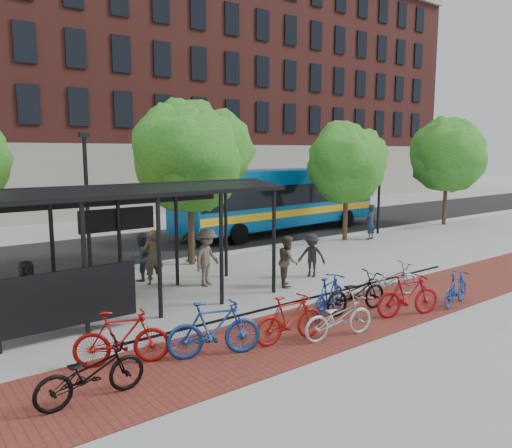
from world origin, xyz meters
TOP-DOWN VIEW (x-y plane):
  - ground at (0.00, 0.00)m, footprint 160.00×160.00m
  - asphalt_street at (0.00, 8.00)m, footprint 160.00×8.00m
  - curb at (0.00, 4.00)m, footprint 160.00×0.25m
  - brick_strip at (-2.00, -5.00)m, footprint 24.00×3.00m
  - bike_rack_rail at (-3.30, -4.10)m, footprint 12.00×0.05m
  - building_brick at (10.00, 26.00)m, footprint 55.00×14.00m
  - bus_shelter at (-8.13, -0.48)m, footprint 10.60×3.07m
  - tree_b at (-2.90, 3.35)m, footprint 5.15×4.20m
  - tree_c at (6.09, 3.35)m, footprint 4.66×3.80m
  - tree_d at (15.10, 3.35)m, footprint 5.39×4.40m
  - lamp_post_left at (-7.00, 3.60)m, footprint 0.35×0.20m
  - lamp_post_right at (9.00, 3.60)m, footprint 0.35×0.20m
  - bus at (5.00, 7.25)m, footprint 13.12×3.72m
  - bike_0 at (-10.11, -5.24)m, footprint 2.04×0.74m
  - bike_1 at (-9.05, -4.13)m, footprint 2.06×1.32m
  - bike_3 at (-7.26, -4.93)m, footprint 2.17×1.30m
  - bike_5 at (-5.38, -5.31)m, footprint 1.95×0.76m
  - bike_6 at (-4.27, -5.84)m, footprint 2.05×1.00m
  - bike_7 at (-3.35, -4.62)m, footprint 2.01×1.20m
  - bike_8 at (-2.45, -4.79)m, footprint 2.19×0.94m
  - bike_9 at (-1.58, -5.89)m, footprint 2.02×1.15m
  - bike_10 at (-0.46, -4.44)m, footprint 2.15×1.22m
  - bike_11 at (0.37, -6.16)m, footprint 1.73×0.77m
  - pedestrian_0 at (-9.85, 0.36)m, footprint 0.84×0.61m
  - pedestrian_1 at (-5.59, 1.42)m, footprint 0.76×0.57m
  - pedestrian_2 at (-5.71, 2.13)m, footprint 0.97×0.84m
  - pedestrian_3 at (-4.23, 0.18)m, footprint 1.45×1.21m
  - pedestrian_4 at (-2.73, 3.80)m, footprint 0.98×0.74m
  - pedestrian_7 at (7.19, 2.65)m, footprint 0.74×0.57m
  - pedestrian_8 at (-2.10, -1.50)m, footprint 1.02×1.05m
  - pedestrian_9 at (-0.60, -1.11)m, footprint 1.03×1.16m

SIDE VIEW (x-z plane):
  - ground at x=0.00m, z-range 0.00..0.00m
  - bike_rack_rail at x=-3.30m, z-range -0.47..0.47m
  - brick_strip at x=-2.00m, z-range 0.00..0.01m
  - asphalt_street at x=0.00m, z-range 0.00..0.01m
  - curb at x=0.00m, z-range 0.00..0.12m
  - bike_11 at x=0.37m, z-range 0.00..1.00m
  - bike_6 at x=-4.27m, z-range 0.00..1.03m
  - bike_10 at x=-0.46m, z-range 0.00..1.07m
  - bike_0 at x=-10.11m, z-range 0.00..1.07m
  - bike_8 at x=-2.45m, z-range 0.00..1.12m
  - bike_5 at x=-5.38m, z-range 0.00..1.14m
  - bike_7 at x=-3.35m, z-range 0.00..1.17m
  - bike_9 at x=-1.58m, z-range 0.00..1.17m
  - bike_1 at x=-9.05m, z-range 0.00..1.20m
  - bike_3 at x=-7.26m, z-range 0.00..1.26m
  - pedestrian_4 at x=-2.73m, z-range 0.00..1.55m
  - pedestrian_9 at x=-0.60m, z-range 0.00..1.56m
  - pedestrian_0 at x=-9.85m, z-range 0.00..1.59m
  - pedestrian_2 at x=-5.71m, z-range 0.00..1.70m
  - pedestrian_8 at x=-2.10m, z-range 0.00..1.71m
  - pedestrian_7 at x=7.19m, z-range 0.00..1.81m
  - pedestrian_1 at x=-5.59m, z-range 0.00..1.89m
  - pedestrian_3 at x=-4.23m, z-range 0.00..1.95m
  - bus at x=5.00m, z-range 0.26..3.76m
  - lamp_post_left at x=-7.00m, z-range 0.18..5.31m
  - lamp_post_right at x=9.00m, z-range 0.18..5.31m
  - bus_shelter at x=-8.13m, z-range 1.20..4.80m
  - tree_c at x=6.09m, z-range 1.09..7.02m
  - tree_b at x=-2.90m, z-range 1.22..7.69m
  - tree_d at x=15.10m, z-range 1.19..7.74m
  - building_brick at x=10.00m, z-range 0.00..20.00m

